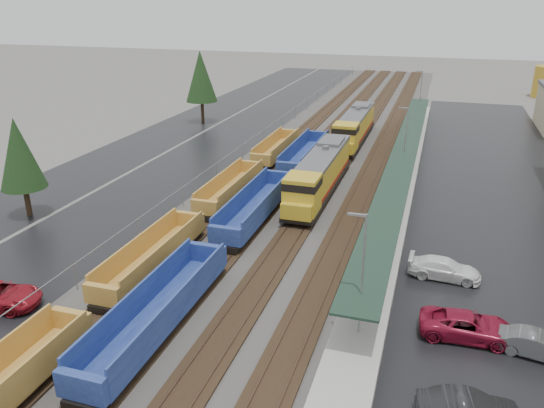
{
  "coord_description": "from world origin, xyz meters",
  "views": [
    {
      "loc": [
        12.48,
        -5.81,
        18.58
      ],
      "look_at": [
        -0.26,
        34.46,
        2.0
      ],
      "focal_mm": 35.0,
      "sensor_mm": 36.0,
      "label": 1
    }
  ],
  "objects": [
    {
      "name": "east_commuter_lot",
      "position": [
        19.0,
        50.0,
        0.01
      ],
      "size": [
        16.0,
        100.0,
        0.02
      ],
      "primitive_type": "cube",
      "color": "black",
      "rests_on": "ground"
    },
    {
      "name": "distant_hills",
      "position": [
        44.79,
        210.68,
        0.0
      ],
      "size": [
        301.0,
        140.0,
        25.2
      ],
      "color": "#465743",
      "rests_on": "ground"
    },
    {
      "name": "station_platform",
      "position": [
        9.5,
        50.01,
        0.73
      ],
      "size": [
        3.0,
        80.0,
        8.0
      ],
      "color": "#9E9B93",
      "rests_on": "ground"
    },
    {
      "name": "parked_car_east_c",
      "position": [
        14.1,
        29.31,
        0.72
      ],
      "size": [
        2.2,
        5.05,
        1.44
      ],
      "primitive_type": "imported",
      "rotation": [
        0.0,
        0.0,
        1.53
      ],
      "color": "white",
      "rests_on": "ground"
    },
    {
      "name": "chainlink_fence",
      "position": [
        -9.5,
        58.44,
        1.61
      ],
      "size": [
        0.08,
        160.04,
        2.02
      ],
      "color": "gray",
      "rests_on": "ground"
    },
    {
      "name": "west_parking_lot",
      "position": [
        -15.0,
        60.0,
        0.01
      ],
      "size": [
        10.0,
        160.0,
        0.02
      ],
      "primitive_type": "cube",
      "color": "black",
      "rests_on": "ground"
    },
    {
      "name": "tree_west_far",
      "position": [
        -23.0,
        70.0,
        7.12
      ],
      "size": [
        4.84,
        4.84,
        11.0
      ],
      "color": "#332316",
      "rests_on": "ground"
    },
    {
      "name": "parked_car_east_e",
      "position": [
        19.13,
        21.71,
        0.7
      ],
      "size": [
        2.18,
        4.44,
        1.4
      ],
      "primitive_type": "imported",
      "rotation": [
        0.0,
        0.0,
        1.4
      ],
      "color": "#515456",
      "rests_on": "ground"
    },
    {
      "name": "west_road",
      "position": [
        -25.0,
        60.0,
        0.01
      ],
      "size": [
        9.0,
        160.0,
        0.02
      ],
      "primitive_type": "cube",
      "color": "black",
      "rests_on": "ground"
    },
    {
      "name": "trackbed",
      "position": [
        -0.0,
        60.0,
        0.16
      ],
      "size": [
        14.6,
        160.0,
        0.22
      ],
      "color": "black",
      "rests_on": "ground"
    },
    {
      "name": "ballast_strip",
      "position": [
        0.0,
        60.0,
        0.04
      ],
      "size": [
        20.0,
        160.0,
        0.08
      ],
      "primitive_type": "cube",
      "color": "#302D2B",
      "rests_on": "ground"
    },
    {
      "name": "locomotive_lead",
      "position": [
        2.0,
        42.74,
        2.33
      ],
      "size": [
        2.91,
        19.17,
        4.34
      ],
      "color": "black",
      "rests_on": "ground"
    },
    {
      "name": "well_string_blue",
      "position": [
        -2.0,
        17.67,
        1.2
      ],
      "size": [
        2.73,
        85.64,
        2.42
      ],
      "color": "navy",
      "rests_on": "ground"
    },
    {
      "name": "tree_west_near",
      "position": [
        -22.0,
        30.0,
        5.82
      ],
      "size": [
        3.96,
        3.96,
        9.0
      ],
      "color": "#332316",
      "rests_on": "ground"
    },
    {
      "name": "locomotive_trail",
      "position": [
        2.0,
        63.74,
        2.33
      ],
      "size": [
        2.91,
        19.17,
        4.34
      ],
      "color": "black",
      "rests_on": "ground"
    },
    {
      "name": "well_string_yellow",
      "position": [
        -6.0,
        24.11,
        1.12
      ],
      "size": [
        2.49,
        73.8,
        2.21
      ],
      "color": "#B77A32",
      "rests_on": "ground"
    },
    {
      "name": "parked_car_east_b",
      "position": [
        15.46,
        22.4,
        0.76
      ],
      "size": [
        2.75,
        5.57,
        1.52
      ],
      "primitive_type": "imported",
      "rotation": [
        0.0,
        0.0,
        1.61
      ],
      "color": "maroon",
      "rests_on": "ground"
    }
  ]
}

